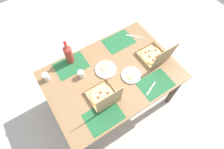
{
  "coord_description": "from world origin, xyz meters",
  "views": [
    {
      "loc": [
        0.55,
        0.85,
        2.44
      ],
      "look_at": [
        0.0,
        0.0,
        0.72
      ],
      "focal_mm": 29.09,
      "sensor_mm": 36.0,
      "label": 1
    }
  ],
  "objects_px": {
    "cup_clear_left": "(46,77)",
    "plate_near_left": "(106,69)",
    "cup_spare": "(81,74)",
    "soda_bottle": "(69,54)",
    "pizza_box_corner_left": "(154,56)",
    "pizza_box_corner_right": "(104,97)",
    "plate_near_right": "(131,75)"
  },
  "relations": [
    {
      "from": "cup_clear_left",
      "to": "plate_near_left",
      "type": "bearing_deg",
      "value": 157.62
    },
    {
      "from": "plate_near_left",
      "to": "cup_spare",
      "type": "height_order",
      "value": "cup_spare"
    },
    {
      "from": "soda_bottle",
      "to": "pizza_box_corner_left",
      "type": "bearing_deg",
      "value": 149.28
    },
    {
      "from": "pizza_box_corner_right",
      "to": "plate_near_left",
      "type": "distance_m",
      "value": 0.35
    },
    {
      "from": "plate_near_left",
      "to": "cup_clear_left",
      "type": "relative_size",
      "value": 2.53
    },
    {
      "from": "plate_near_left",
      "to": "soda_bottle",
      "type": "relative_size",
      "value": 0.73
    },
    {
      "from": "pizza_box_corner_right",
      "to": "pizza_box_corner_left",
      "type": "xyz_separation_m",
      "value": [
        -0.75,
        -0.12,
        0.0
      ]
    },
    {
      "from": "plate_near_right",
      "to": "cup_clear_left",
      "type": "height_order",
      "value": "cup_clear_left"
    },
    {
      "from": "soda_bottle",
      "to": "cup_clear_left",
      "type": "xyz_separation_m",
      "value": [
        0.32,
        0.08,
        -0.09
      ]
    },
    {
      "from": "plate_near_right",
      "to": "soda_bottle",
      "type": "relative_size",
      "value": 0.67
    },
    {
      "from": "pizza_box_corner_right",
      "to": "plate_near_right",
      "type": "bearing_deg",
      "value": -170.51
    },
    {
      "from": "soda_bottle",
      "to": "cup_clear_left",
      "type": "relative_size",
      "value": 3.49
    },
    {
      "from": "pizza_box_corner_right",
      "to": "cup_clear_left",
      "type": "xyz_separation_m",
      "value": [
        0.39,
        -0.53,
        -0.0
      ]
    },
    {
      "from": "pizza_box_corner_right",
      "to": "soda_bottle",
      "type": "height_order",
      "value": "soda_bottle"
    },
    {
      "from": "plate_near_left",
      "to": "cup_spare",
      "type": "relative_size",
      "value": 2.59
    },
    {
      "from": "plate_near_right",
      "to": "cup_spare",
      "type": "bearing_deg",
      "value": -32.51
    },
    {
      "from": "plate_near_right",
      "to": "cup_spare",
      "type": "height_order",
      "value": "cup_spare"
    },
    {
      "from": "soda_bottle",
      "to": "plate_near_left",
      "type": "bearing_deg",
      "value": 130.09
    },
    {
      "from": "soda_bottle",
      "to": "cup_spare",
      "type": "xyz_separation_m",
      "value": [
        -0.01,
        0.25,
        -0.09
      ]
    },
    {
      "from": "pizza_box_corner_right",
      "to": "plate_near_left",
      "type": "xyz_separation_m",
      "value": [
        -0.2,
        -0.28,
        -0.04
      ]
    },
    {
      "from": "pizza_box_corner_left",
      "to": "soda_bottle",
      "type": "bearing_deg",
      "value": -30.72
    },
    {
      "from": "pizza_box_corner_left",
      "to": "cup_clear_left",
      "type": "xyz_separation_m",
      "value": [
        1.14,
        -0.41,
        -0.0
      ]
    },
    {
      "from": "cup_clear_left",
      "to": "cup_spare",
      "type": "bearing_deg",
      "value": 152.44
    },
    {
      "from": "plate_near_right",
      "to": "soda_bottle",
      "type": "distance_m",
      "value": 0.72
    },
    {
      "from": "plate_near_right",
      "to": "cup_spare",
      "type": "distance_m",
      "value": 0.54
    },
    {
      "from": "plate_near_left",
      "to": "cup_spare",
      "type": "bearing_deg",
      "value": -15.36
    },
    {
      "from": "cup_clear_left",
      "to": "soda_bottle",
      "type": "bearing_deg",
      "value": -166.16
    },
    {
      "from": "plate_near_left",
      "to": "cup_clear_left",
      "type": "distance_m",
      "value": 0.64
    },
    {
      "from": "plate_near_right",
      "to": "cup_clear_left",
      "type": "bearing_deg",
      "value": -30.5
    },
    {
      "from": "pizza_box_corner_left",
      "to": "cup_clear_left",
      "type": "bearing_deg",
      "value": -19.76
    },
    {
      "from": "pizza_box_corner_right",
      "to": "plate_near_right",
      "type": "distance_m",
      "value": 0.4
    },
    {
      "from": "pizza_box_corner_left",
      "to": "plate_near_right",
      "type": "distance_m",
      "value": 0.37
    }
  ]
}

